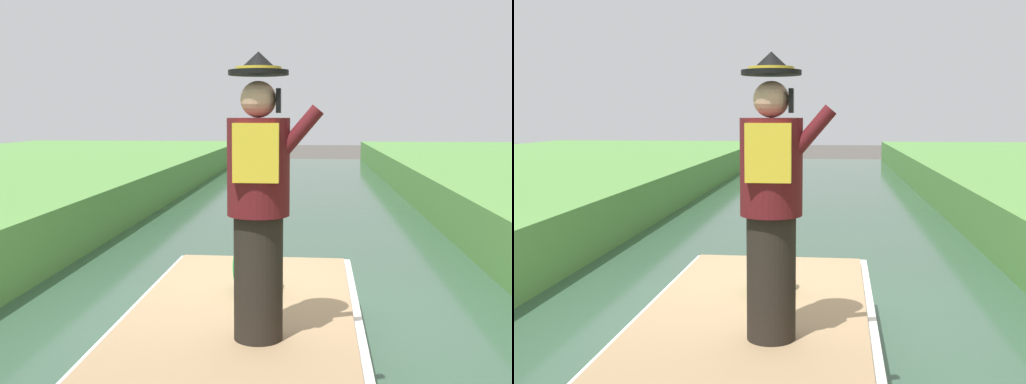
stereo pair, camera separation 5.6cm
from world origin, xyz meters
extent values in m
plane|color=#4C4742|center=(0.00, 0.00, 0.00)|extent=(80.00, 80.00, 0.00)
cube|color=#33513D|center=(0.00, 0.00, 0.05)|extent=(5.64, 48.00, 0.10)
cube|color=silver|center=(0.00, -1.17, 0.38)|extent=(1.85, 4.22, 0.56)
cube|color=#997A56|center=(0.00, -1.17, 0.69)|extent=(1.70, 3.88, 0.05)
cylinder|color=black|center=(0.18, -1.59, 1.12)|extent=(0.32, 0.32, 0.82)
cylinder|color=#561419|center=(0.18, -1.59, 1.84)|extent=(0.40, 0.40, 0.62)
cube|color=gold|center=(0.18, -1.78, 1.94)|extent=(0.28, 0.06, 0.36)
sphere|color=#DBA884|center=(0.18, -1.59, 2.27)|extent=(0.23, 0.23, 0.23)
cylinder|color=black|center=(0.18, -1.59, 2.43)|extent=(0.38, 0.38, 0.03)
cone|color=black|center=(0.18, -1.59, 2.50)|extent=(0.26, 0.26, 0.12)
cylinder|color=gold|center=(0.18, -1.59, 2.46)|extent=(0.29, 0.29, 0.02)
cylinder|color=#561419|center=(0.40, -1.63, 2.02)|extent=(0.38, 0.09, 0.43)
cube|color=black|center=(0.31, -1.65, 2.26)|extent=(0.03, 0.08, 0.15)
ellipsoid|color=green|center=(0.05, -0.48, 0.91)|extent=(0.26, 0.32, 0.40)
sphere|color=green|center=(0.05, -0.52, 1.18)|extent=(0.20, 0.20, 0.20)
cone|color=yellow|center=(0.05, -0.62, 1.17)|extent=(0.09, 0.09, 0.09)
ellipsoid|color=green|center=(-0.09, -0.48, 0.91)|extent=(0.08, 0.20, 0.32)
ellipsoid|color=green|center=(0.19, -0.48, 0.91)|extent=(0.08, 0.20, 0.32)
camera|label=1|loc=(0.51, -5.48, 2.17)|focal=43.31mm
camera|label=2|loc=(0.57, -5.48, 2.17)|focal=43.31mm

